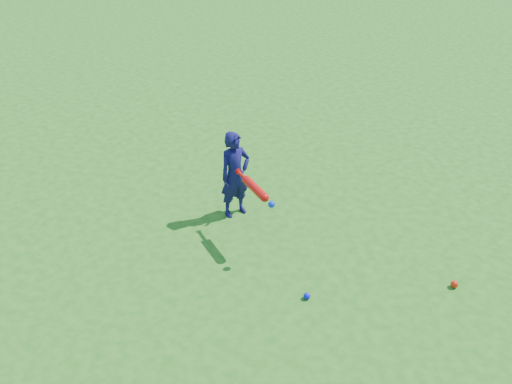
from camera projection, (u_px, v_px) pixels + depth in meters
ground at (230, 184)px, 7.15m from camera, size 80.00×80.00×0.00m
child at (235, 175)px, 6.32m from camera, size 0.35×0.43×1.02m
ground_ball_red at (454, 284)px, 5.46m from camera, size 0.07×0.07×0.07m
ground_ball_blue at (307, 296)px, 5.32m from camera, size 0.06×0.06×0.06m
bat_swing at (257, 190)px, 5.77m from camera, size 0.73×0.37×0.09m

